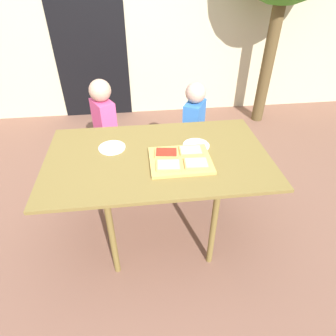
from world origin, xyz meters
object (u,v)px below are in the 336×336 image
object	(u,v)px
pizza_slice_far_left	(166,153)
child_left	(105,124)
plate_white_right	(196,145)
cutting_board	(180,160)
pizza_slice_near_right	(196,163)
pizza_slice_far_right	(191,151)
dining_table	(158,163)
pizza_slice_near_left	(168,165)
child_right	(194,126)
plate_white_left	(112,148)

from	to	relation	value
pizza_slice_far_left	child_left	distance (m)	0.95
plate_white_right	cutting_board	bearing A→B (deg)	-128.85
pizza_slice_near_right	pizza_slice_far_right	bearing A→B (deg)	92.78
dining_table	pizza_slice_far_left	world-z (taller)	pizza_slice_far_left
pizza_slice_far_right	pizza_slice_near_left	xyz separation A→B (m)	(-0.17, -0.15, 0.00)
dining_table	pizza_slice_far_right	xyz separation A→B (m)	(0.22, -0.01, 0.09)
dining_table	cutting_board	xyz separation A→B (m)	(0.14, -0.09, 0.07)
cutting_board	pizza_slice_far_right	bearing A→B (deg)	43.67
pizza_slice_near_right	pizza_slice_near_left	world-z (taller)	same
dining_table	pizza_slice_near_left	xyz separation A→B (m)	(0.05, -0.16, 0.09)
dining_table	pizza_slice_far_left	distance (m)	0.11
pizza_slice_near_right	child_left	world-z (taller)	child_left
pizza_slice_far_left	child_left	xyz separation A→B (m)	(-0.46, 0.81, -0.18)
pizza_slice_far_left	child_left	bearing A→B (deg)	120.00
cutting_board	child_left	size ratio (longest dim) A/B	0.40
pizza_slice_near_right	pizza_slice_near_left	distance (m)	0.17
pizza_slice_near_right	child_right	size ratio (longest dim) A/B	0.16
pizza_slice_far_left	plate_white_left	size ratio (longest dim) A/B	0.88
pizza_slice_near_left	child_right	size ratio (longest dim) A/B	0.17
pizza_slice_far_right	dining_table	bearing A→B (deg)	177.60
plate_white_right	pizza_slice_far_left	bearing A→B (deg)	-155.37
plate_white_right	child_right	size ratio (longest dim) A/B	0.19
dining_table	child_right	size ratio (longest dim) A/B	1.54
pizza_slice_near_left	plate_white_right	world-z (taller)	pizza_slice_near_left
pizza_slice_far_right	plate_white_right	bearing A→B (deg)	58.88
dining_table	child_left	distance (m)	0.89
pizza_slice_near_right	child_left	distance (m)	1.15
child_left	pizza_slice_far_left	bearing A→B (deg)	-60.00
pizza_slice_near_left	dining_table	bearing A→B (deg)	108.77
pizza_slice_near_right	pizza_slice_near_left	bearing A→B (deg)	179.59
plate_white_left	child_right	bearing A→B (deg)	40.04
pizza_slice_near_right	child_left	size ratio (longest dim) A/B	0.16
cutting_board	plate_white_left	distance (m)	0.49
pizza_slice_far_left	pizza_slice_near_left	world-z (taller)	same
dining_table	pizza_slice_near_right	world-z (taller)	pizza_slice_near_right
child_right	child_left	bearing A→B (deg)	174.44
pizza_slice_far_left	child_left	world-z (taller)	child_left
cutting_board	pizza_slice_far_right	distance (m)	0.11
plate_white_right	child_right	world-z (taller)	child_right
cutting_board	pizza_slice_far_left	xyz separation A→B (m)	(-0.08, 0.07, 0.02)
cutting_board	plate_white_right	bearing A→B (deg)	51.15
cutting_board	pizza_slice_far_left	distance (m)	0.11
dining_table	plate_white_left	xyz separation A→B (m)	(-0.30, 0.13, 0.07)
cutting_board	pizza_slice_near_left	xyz separation A→B (m)	(-0.09, -0.07, 0.02)
dining_table	pizza_slice_far_left	bearing A→B (deg)	-16.38
cutting_board	child_right	bearing A→B (deg)	72.34
pizza_slice_far_right	child_right	size ratio (longest dim) A/B	0.16
child_left	child_right	bearing A→B (deg)	-5.56
pizza_slice_near_right	plate_white_left	world-z (taller)	pizza_slice_near_right
dining_table	child_left	world-z (taller)	child_left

